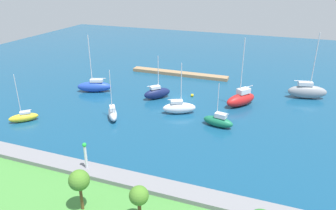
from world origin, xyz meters
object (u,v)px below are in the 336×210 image
Objects in this scene: park_tree_mideast at (79,181)px; sailboat_navy_near_pier at (157,93)px; sailboat_white_inner_mooring at (113,113)px; sailboat_green_east_end at (218,121)px; pier_dock at (179,74)px; sailboat_white_far_north at (179,108)px; park_tree_west at (139,196)px; sailboat_red_lone_north at (241,99)px; sailboat_yellow_off_beacon at (24,117)px; sailboat_blue_mid_basin at (95,86)px; mooring_buoy_yellow at (192,95)px; harbor_beacon at (85,154)px; sailboat_gray_center_basin at (307,91)px.

sailboat_navy_near_pier is (5.70, -35.58, -3.41)m from park_tree_mideast.
sailboat_white_inner_mooring is 19.23m from sailboat_green_east_end.
pier_dock is 2.78× the size of sailboat_navy_near_pier.
park_tree_west is at bearing -104.21° from sailboat_white_far_north.
sailboat_red_lone_north reaches higher than sailboat_white_inner_mooring.
sailboat_red_lone_north is (-4.89, -37.34, -2.65)m from park_tree_west.
sailboat_white_inner_mooring reaches higher than park_tree_west.
park_tree_mideast is at bearing 101.13° from sailboat_yellow_off_beacon.
sailboat_blue_mid_basin is at bearing -145.48° from sailboat_yellow_off_beacon.
park_tree_west reaches higher than pier_dock.
sailboat_blue_mid_basin is 22.05m from mooring_buoy_yellow.
sailboat_white_inner_mooring is (5.95, -17.07, -2.54)m from harbor_beacon.
pier_dock is 1.86× the size of sailboat_red_lone_north.
sailboat_gray_center_basin reaches higher than sailboat_white_inner_mooring.
sailboat_yellow_off_beacon reaches higher than pier_dock.
sailboat_white_far_north is at bearing -87.76° from sailboat_navy_near_pier.
sailboat_green_east_end is (-15.91, 25.78, 0.63)m from pier_dock.
sailboat_white_inner_mooring is 0.72× the size of sailboat_blue_mid_basin.
park_tree_west is 0.34× the size of sailboat_blue_mid_basin.
sailboat_white_far_north is (5.56, -29.38, -2.93)m from park_tree_west.
harbor_beacon is at bearing 164.09° from sailboat_white_inner_mooring.
sailboat_navy_near_pier reaches higher than sailboat_yellow_off_beacon.
park_tree_west is 0.47× the size of sailboat_white_inner_mooring.
sailboat_navy_near_pier is at bearing -19.04° from sailboat_green_east_end.
sailboat_yellow_off_beacon is (24.03, -16.67, -3.80)m from park_tree_mideast.
park_tree_mideast is at bearing 19.93° from sailboat_red_lone_north.
sailboat_white_far_north reaches higher than harbor_beacon.
harbor_beacon is 0.47× the size of sailboat_green_east_end.
mooring_buoy_yellow is (0.10, -9.21, -0.84)m from sailboat_white_far_north.
sailboat_gray_center_basin is (-44.67, -12.43, 0.28)m from sailboat_blue_mid_basin.
park_tree_mideast is 0.35× the size of sailboat_gray_center_basin.
pier_dock is at bearing -148.32° from sailboat_blue_mid_basin.
sailboat_blue_mid_basin is (20.45, -34.46, -3.34)m from park_tree_mideast.
sailboat_green_east_end is 34.97m from sailboat_yellow_off_beacon.
sailboat_red_lone_north is (-11.61, -37.89, -3.20)m from park_tree_mideast.
pier_dock is at bearing -47.83° from sailboat_green_east_end.
sailboat_white_far_north reaches higher than sailboat_white_inner_mooring.
sailboat_yellow_off_beacon is (33.40, 10.37, -0.18)m from sailboat_green_east_end.
mooring_buoy_yellow is (-21.52, -4.68, -0.98)m from sailboat_blue_mid_basin.
park_tree_mideast is 36.19m from sailboat_navy_near_pier.
mooring_buoy_yellow is at bearing -173.84° from sailboat_gray_center_basin.
harbor_beacon is at bearing 99.74° from sailboat_blue_mid_basin.
park_tree_mideast is 52.87m from sailboat_gray_center_basin.
sailboat_red_lone_north is 10.68m from mooring_buoy_yellow.
sailboat_white_inner_mooring reaches higher than sailboat_green_east_end.
sailboat_navy_near_pier is at bearing -80.90° from park_tree_mideast.
sailboat_gray_center_basin is at bearing -27.60° from sailboat_navy_near_pier.
mooring_buoy_yellow is (-6.77, -3.56, -0.91)m from sailboat_navy_near_pier.
sailboat_white_inner_mooring is at bearing -157.35° from sailboat_gray_center_basin.
park_tree_mideast is at bearing 81.38° from sailboat_green_east_end.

